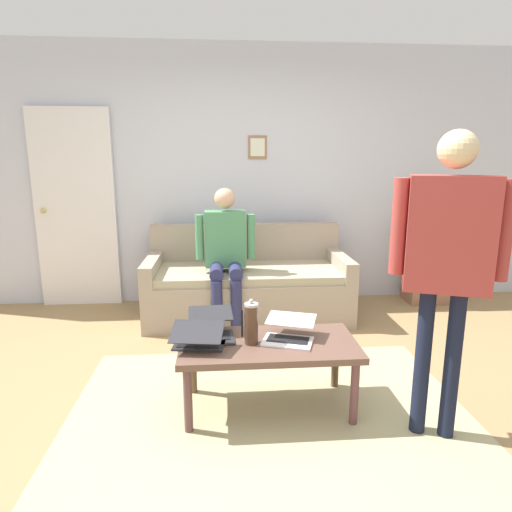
{
  "coord_description": "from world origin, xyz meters",
  "views": [
    {
      "loc": [
        0.25,
        2.59,
        1.54
      ],
      "look_at": [
        -0.01,
        -0.74,
        0.8
      ],
      "focal_mm": 30.84,
      "sensor_mm": 36.0,
      "label": 1
    }
  ],
  "objects_px": {
    "laptop_center": "(211,329)",
    "flower_vase": "(432,204)",
    "interior_door": "(75,210)",
    "french_press": "(251,323)",
    "laptop_left": "(289,333)",
    "coffee_table": "(269,350)",
    "side_shelf": "(427,260)",
    "person_seated": "(226,249)",
    "person_standing": "(448,249)",
    "couch": "(248,286)",
    "laptop_right": "(199,339)"
  },
  "relations": [
    {
      "from": "laptop_center",
      "to": "flower_vase",
      "type": "bearing_deg",
      "value": -141.01
    },
    {
      "from": "interior_door",
      "to": "laptop_center",
      "type": "distance_m",
      "value": 2.59
    },
    {
      "from": "french_press",
      "to": "laptop_left",
      "type": "bearing_deg",
      "value": -170.94
    },
    {
      "from": "coffee_table",
      "to": "french_press",
      "type": "xyz_separation_m",
      "value": [
        0.11,
        0.01,
        0.18
      ]
    },
    {
      "from": "interior_door",
      "to": "laptop_center",
      "type": "xyz_separation_m",
      "value": [
        -1.44,
        2.08,
        -0.54
      ]
    },
    {
      "from": "interior_door",
      "to": "side_shelf",
      "type": "relative_size",
      "value": 2.17
    },
    {
      "from": "person_seated",
      "to": "coffee_table",
      "type": "bearing_deg",
      "value": 99.41
    },
    {
      "from": "coffee_table",
      "to": "person_seated",
      "type": "xyz_separation_m",
      "value": [
        0.24,
        -1.47,
        0.34
      ]
    },
    {
      "from": "laptop_left",
      "to": "person_standing",
      "type": "relative_size",
      "value": 0.23
    },
    {
      "from": "interior_door",
      "to": "couch",
      "type": "relative_size",
      "value": 1.05
    },
    {
      "from": "person_standing",
      "to": "laptop_right",
      "type": "bearing_deg",
      "value": -13.33
    },
    {
      "from": "person_seated",
      "to": "person_standing",
      "type": "bearing_deg",
      "value": 122.3
    },
    {
      "from": "laptop_left",
      "to": "person_seated",
      "type": "relative_size",
      "value": 0.31
    },
    {
      "from": "french_press",
      "to": "flower_vase",
      "type": "relative_size",
      "value": 0.69
    },
    {
      "from": "side_shelf",
      "to": "laptop_left",
      "type": "bearing_deg",
      "value": 47.09
    },
    {
      "from": "interior_door",
      "to": "french_press",
      "type": "distance_m",
      "value": 2.82
    },
    {
      "from": "couch",
      "to": "person_seated",
      "type": "xyz_separation_m",
      "value": [
        0.22,
        0.23,
        0.42
      ]
    },
    {
      "from": "interior_door",
      "to": "laptop_left",
      "type": "relative_size",
      "value": 5.21
    },
    {
      "from": "laptop_right",
      "to": "flower_vase",
      "type": "height_order",
      "value": "flower_vase"
    },
    {
      "from": "laptop_left",
      "to": "laptop_center",
      "type": "xyz_separation_m",
      "value": [
        0.48,
        -0.09,
        0.01
      ]
    },
    {
      "from": "interior_door",
      "to": "flower_vase",
      "type": "distance_m",
      "value": 3.75
    },
    {
      "from": "laptop_right",
      "to": "french_press",
      "type": "distance_m",
      "value": 0.33
    },
    {
      "from": "flower_vase",
      "to": "person_standing",
      "type": "xyz_separation_m",
      "value": [
        1.04,
        2.32,
        -0.0
      ]
    },
    {
      "from": "laptop_left",
      "to": "french_press",
      "type": "bearing_deg",
      "value": 9.06
    },
    {
      "from": "french_press",
      "to": "side_shelf",
      "type": "relative_size",
      "value": 0.3
    },
    {
      "from": "couch",
      "to": "person_standing",
      "type": "height_order",
      "value": "person_standing"
    },
    {
      "from": "french_press",
      "to": "flower_vase",
      "type": "bearing_deg",
      "value": -135.84
    },
    {
      "from": "interior_door",
      "to": "laptop_right",
      "type": "bearing_deg",
      "value": 121.6
    },
    {
      "from": "side_shelf",
      "to": "flower_vase",
      "type": "relative_size",
      "value": 2.29
    },
    {
      "from": "interior_door",
      "to": "coffee_table",
      "type": "relative_size",
      "value": 1.89
    },
    {
      "from": "french_press",
      "to": "person_standing",
      "type": "relative_size",
      "value": 0.17
    },
    {
      "from": "interior_door",
      "to": "person_seated",
      "type": "relative_size",
      "value": 1.6
    },
    {
      "from": "laptop_left",
      "to": "person_standing",
      "type": "height_order",
      "value": "person_standing"
    },
    {
      "from": "french_press",
      "to": "person_standing",
      "type": "xyz_separation_m",
      "value": [
        -1.01,
        0.33,
        0.51
      ]
    },
    {
      "from": "coffee_table",
      "to": "flower_vase",
      "type": "xyz_separation_m",
      "value": [
        -1.95,
        -1.98,
        0.69
      ]
    },
    {
      "from": "laptop_center",
      "to": "person_seated",
      "type": "distance_m",
      "value": 1.38
    },
    {
      "from": "couch",
      "to": "french_press",
      "type": "relative_size",
      "value": 6.85
    },
    {
      "from": "laptop_right",
      "to": "person_standing",
      "type": "xyz_separation_m",
      "value": [
        -1.33,
        0.31,
        0.59
      ]
    },
    {
      "from": "interior_door",
      "to": "laptop_right",
      "type": "height_order",
      "value": "interior_door"
    },
    {
      "from": "couch",
      "to": "coffee_table",
      "type": "xyz_separation_m",
      "value": [
        -0.03,
        1.7,
        0.08
      ]
    },
    {
      "from": "laptop_left",
      "to": "flower_vase",
      "type": "distance_m",
      "value": 2.74
    },
    {
      "from": "interior_door",
      "to": "laptop_left",
      "type": "distance_m",
      "value": 2.95
    },
    {
      "from": "laptop_center",
      "to": "person_seated",
      "type": "relative_size",
      "value": 0.29
    },
    {
      "from": "couch",
      "to": "french_press",
      "type": "xyz_separation_m",
      "value": [
        0.08,
        1.71,
        0.27
      ]
    },
    {
      "from": "couch",
      "to": "flower_vase",
      "type": "xyz_separation_m",
      "value": [
        -1.98,
        -0.28,
        0.77
      ]
    },
    {
      "from": "side_shelf",
      "to": "french_press",
      "type": "bearing_deg",
      "value": 44.15
    },
    {
      "from": "interior_door",
      "to": "person_standing",
      "type": "bearing_deg",
      "value": 136.68
    },
    {
      "from": "laptop_left",
      "to": "couch",
      "type": "bearing_deg",
      "value": -84.66
    },
    {
      "from": "person_seated",
      "to": "side_shelf",
      "type": "bearing_deg",
      "value": -166.95
    },
    {
      "from": "side_shelf",
      "to": "laptop_right",
      "type": "bearing_deg",
      "value": 40.29
    }
  ]
}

